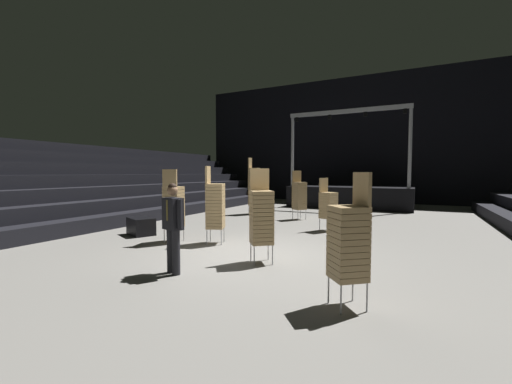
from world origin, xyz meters
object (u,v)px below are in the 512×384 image
chair_stack_mid_left (328,204)px  chair_stack_mid_right (174,206)px  equipment_road_case (141,226)px  chair_stack_front_left (349,240)px  chair_stack_rear_left (254,186)px  man_with_tie (173,223)px  chair_stack_rear_right (299,195)px  chair_stack_mid_centre (215,205)px  stage_riser (349,195)px  chair_stack_front_right (261,216)px

chair_stack_mid_left → chair_stack_mid_right: 4.85m
equipment_road_case → chair_stack_front_left: bearing=-21.0°
chair_stack_mid_left → chair_stack_rear_left: bearing=-101.3°
man_with_tie → chair_stack_rear_right: bearing=-69.8°
chair_stack_mid_centre → chair_stack_rear_right: chair_stack_mid_centre is taller
chair_stack_rear_left → equipment_road_case: 6.06m
stage_riser → chair_stack_rear_left: (-3.37, -4.77, 0.62)m
chair_stack_mid_left → equipment_road_case: bearing=-34.4°
chair_stack_mid_left → chair_stack_mid_right: bearing=-20.8°
equipment_road_case → chair_stack_front_right: bearing=-13.3°
stage_riser → chair_stack_front_left: (2.42, -13.23, 0.29)m
chair_stack_mid_left → equipment_road_case: (-4.89, -3.21, -0.60)m
chair_stack_front_right → chair_stack_rear_left: 7.94m
stage_riser → chair_stack_mid_right: size_ratio=3.22×
chair_stack_mid_centre → equipment_road_case: bearing=-110.9°
chair_stack_mid_right → man_with_tie: bearing=-62.2°
chair_stack_mid_right → equipment_road_case: (-1.58, 0.33, -0.72)m
chair_stack_front_left → chair_stack_mid_centre: bearing=17.9°
chair_stack_rear_right → equipment_road_case: (-3.23, -5.21, -0.72)m
stage_riser → chair_stack_rear_left: 5.87m
man_with_tie → stage_riser: bearing=-74.6°
chair_stack_front_left → chair_stack_front_right: bearing=15.3°
chair_stack_rear_left → chair_stack_rear_right: chair_stack_rear_left is taller
stage_riser → equipment_road_case: bearing=-111.4°
equipment_road_case → stage_riser: bearing=68.6°
chair_stack_mid_left → chair_stack_rear_right: bearing=-117.8°
chair_stack_mid_right → chair_stack_rear_left: size_ratio=0.77×
chair_stack_rear_left → equipment_road_case: size_ratio=2.84×
chair_stack_front_right → equipment_road_case: 4.75m
chair_stack_front_left → chair_stack_mid_left: 6.01m
man_with_tie → chair_stack_front_right: size_ratio=0.86×
chair_stack_front_left → equipment_road_case: (-6.62, 2.55, -0.68)m
stage_riser → chair_stack_front_left: stage_riser is taller
chair_stack_front_right → chair_stack_mid_left: size_ratio=1.15×
chair_stack_front_left → chair_stack_rear_left: chair_stack_rear_left is taller
chair_stack_front_right → chair_stack_rear_right: bearing=-115.8°
stage_riser → chair_stack_rear_right: bearing=-100.0°
chair_stack_mid_centre → chair_stack_rear_left: chair_stack_rear_left is taller
chair_stack_mid_centre → chair_stack_rear_left: size_ratio=0.80×
chair_stack_mid_centre → chair_stack_rear_right: (0.54, 5.18, -0.04)m
chair_stack_rear_left → stage_riser: bearing=135.4°
chair_stack_front_left → man_with_tie: bearing=49.7°
stage_riser → chair_stack_front_left: 13.45m
stage_riser → chair_stack_rear_right: stage_riser is taller
equipment_road_case → chair_stack_mid_centre: bearing=0.5°
man_with_tie → chair_stack_mid_left: size_ratio=0.99×
stage_riser → chair_stack_rear_right: 5.57m
chair_stack_front_left → chair_stack_rear_right: (-3.39, 7.75, 0.04)m
chair_stack_front_left → chair_stack_rear_left: (-5.79, 8.46, 0.34)m
chair_stack_rear_right → equipment_road_case: size_ratio=2.18×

